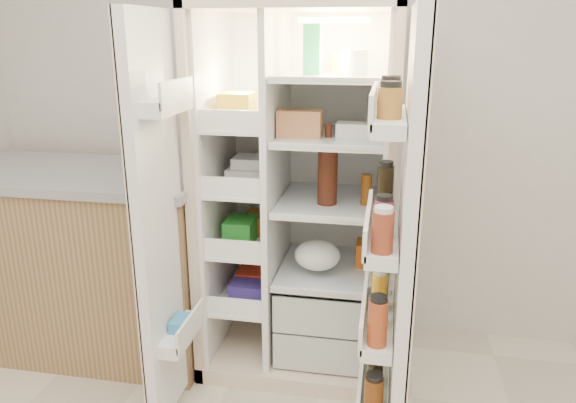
# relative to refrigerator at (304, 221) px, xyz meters

# --- Properties ---
(wall_back) EXTENTS (4.00, 0.02, 2.70)m
(wall_back) POSITION_rel_refrigerator_xyz_m (0.14, 0.35, 0.60)
(wall_back) COLOR silver
(wall_back) RESTS_ON floor
(refrigerator) EXTENTS (0.92, 0.70, 1.80)m
(refrigerator) POSITION_rel_refrigerator_xyz_m (0.00, 0.00, 0.00)
(refrigerator) COLOR beige
(refrigerator) RESTS_ON floor
(freezer_door) EXTENTS (0.15, 0.40, 1.72)m
(freezer_door) POSITION_rel_refrigerator_xyz_m (-0.52, -0.60, 0.15)
(freezer_door) COLOR white
(freezer_door) RESTS_ON floor
(fridge_door) EXTENTS (0.17, 0.58, 1.72)m
(fridge_door) POSITION_rel_refrigerator_xyz_m (0.46, -0.69, 0.13)
(fridge_door) COLOR white
(fridge_door) RESTS_ON floor
(kitchen_counter) EXTENTS (1.37, 0.73, 0.99)m
(kitchen_counter) POSITION_rel_refrigerator_xyz_m (-1.15, -0.12, -0.25)
(kitchen_counter) COLOR #9F7C4F
(kitchen_counter) RESTS_ON floor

